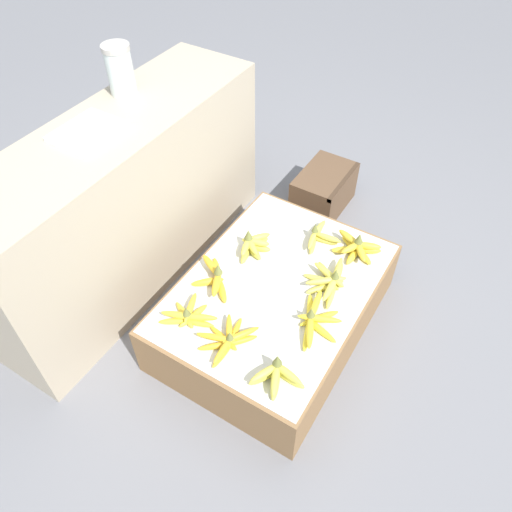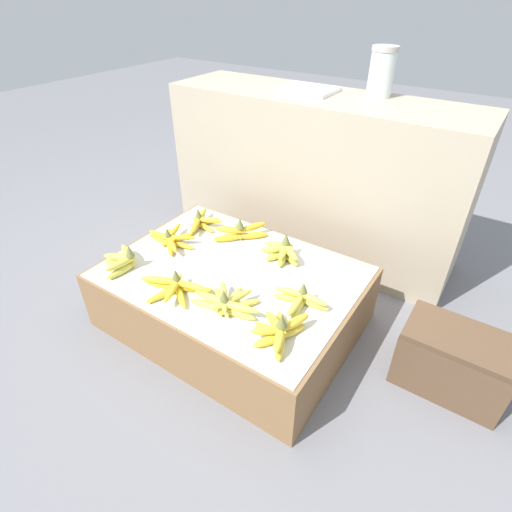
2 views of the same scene
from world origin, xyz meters
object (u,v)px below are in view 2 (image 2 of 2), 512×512
banana_bunch_front_right (279,331)px  glass_jar (382,72)px  wooden_crate (453,360)px  banana_bunch_back_midright (282,251)px  banana_bunch_front_midright (227,303)px  banana_bunch_middle_left (171,239)px  banana_bunch_back_midleft (241,231)px  banana_bunch_front_left (123,260)px  foam_tray_white (308,90)px  banana_bunch_back_left (201,221)px  banana_bunch_middle_right (300,300)px  banana_bunch_front_midleft (175,287)px

banana_bunch_front_right → glass_jar: (-0.15, 1.06, 0.59)m
wooden_crate → glass_jar: size_ratio=1.77×
banana_bunch_back_midright → glass_jar: bearing=83.7°
banana_bunch_front_midright → banana_bunch_middle_left: size_ratio=1.09×
banana_bunch_back_midleft → banana_bunch_middle_left: bearing=-136.6°
banana_bunch_back_midright → glass_jar: size_ratio=0.98×
banana_bunch_front_left → banana_bunch_back_midright: size_ratio=0.93×
banana_bunch_front_right → wooden_crate: bearing=37.5°
banana_bunch_front_midright → banana_bunch_middle_left: banana_bunch_front_midright is taller
banana_bunch_back_midleft → foam_tray_white: size_ratio=0.90×
banana_bunch_back_midright → foam_tray_white: (-0.23, 0.58, 0.49)m
banana_bunch_back_left → banana_bunch_back_midleft: (0.21, 0.02, 0.01)m
glass_jar → foam_tray_white: bearing=-163.4°
banana_bunch_front_left → banana_bunch_back_left: banana_bunch_front_left is taller
wooden_crate → banana_bunch_front_left: size_ratio=1.94×
banana_bunch_back_midleft → foam_tray_white: foam_tray_white is taller
banana_bunch_front_midright → banana_bunch_front_right: banana_bunch_front_right is taller
banana_bunch_front_left → banana_bunch_front_midright: size_ratio=0.71×
wooden_crate → glass_jar: glass_jar is taller
banana_bunch_middle_right → foam_tray_white: size_ratio=0.83×
banana_bunch_back_left → foam_tray_white: bearing=69.1°
banana_bunch_front_left → banana_bunch_front_midright: (0.49, 0.03, -0.01)m
banana_bunch_middle_left → banana_bunch_back_midright: (0.45, 0.17, 0.01)m
banana_bunch_front_left → banana_bunch_front_midleft: banana_bunch_front_left is taller
banana_bunch_front_right → foam_tray_white: (-0.45, 0.97, 0.49)m
banana_bunch_middle_left → glass_jar: bearing=57.9°
banana_bunch_front_midright → banana_bunch_middle_right: 0.26m
foam_tray_white → banana_bunch_back_midright: bearing=-68.6°
wooden_crate → banana_bunch_front_right: (-0.49, -0.38, 0.19)m
banana_bunch_back_midleft → banana_bunch_front_left: bearing=-120.7°
banana_bunch_front_midleft → banana_bunch_middle_right: size_ratio=1.34×
foam_tray_white → wooden_crate: bearing=-32.2°
banana_bunch_back_midright → foam_tray_white: bearing=111.4°
banana_bunch_front_midleft → glass_jar: 1.26m
banana_bunch_front_midleft → banana_bunch_back_midright: banana_bunch_back_midright is taller
wooden_crate → glass_jar: (-0.64, 0.68, 0.77)m
wooden_crate → banana_bunch_front_right: banana_bunch_front_right is taller
banana_bunch_back_midleft → foam_tray_white: (0.01, 0.55, 0.49)m
banana_bunch_front_left → wooden_crate: bearing=17.9°
banana_bunch_middle_right → banana_bunch_front_right: bearing=-84.1°
wooden_crate → banana_bunch_front_left: banana_bunch_front_left is taller
wooden_crate → banana_bunch_middle_left: 1.19m
glass_jar → foam_tray_white: (-0.30, -0.09, -0.09)m
banana_bunch_middle_right → banana_bunch_back_left: size_ratio=0.98×
banana_bunch_middle_left → banana_bunch_back_midright: size_ratio=1.20×
banana_bunch_front_midright → banana_bunch_back_midleft: size_ratio=1.18×
banana_bunch_front_midright → banana_bunch_back_left: 0.58m
glass_jar → foam_tray_white: 0.33m
banana_bunch_back_left → foam_tray_white: foam_tray_white is taller
banana_bunch_front_midright → banana_bunch_middle_left: bearing=156.4°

